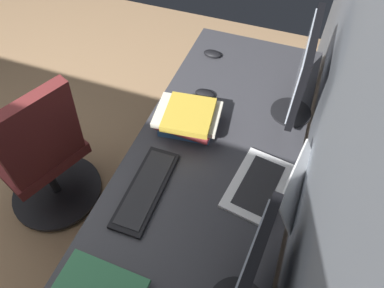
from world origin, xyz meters
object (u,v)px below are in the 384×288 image
monitor_secondary (244,286)px  mouse_spare (205,94)px  mouse_main (212,54)px  monitor_primary (303,71)px  laptop_leftmost (274,186)px  office_chair (43,158)px  keyboard_main (146,189)px  book_stack_far (188,118)px

monitor_secondary → mouse_spare: (-0.94, -0.43, -0.21)m
monitor_secondary → mouse_spare: monitor_secondary is taller
monitor_secondary → mouse_main: (-1.28, -0.50, -0.21)m
monitor_primary → laptop_leftmost: (0.49, 0.01, -0.22)m
monitor_primary → mouse_spare: bearing=-85.7°
monitor_primary → office_chair: (0.53, -1.20, -0.54)m
monitor_primary → mouse_spare: monitor_primary is taller
laptop_leftmost → monitor_secondary: bearing=-2.3°
mouse_spare → office_chair: 0.95m
mouse_main → office_chair: size_ratio=0.11×
mouse_main → keyboard_main: bearing=1.5°
keyboard_main → book_stack_far: (-0.39, 0.04, 0.05)m
keyboard_main → mouse_main: 0.96m
mouse_main → mouse_spare: (0.34, 0.07, 0.00)m
laptop_leftmost → mouse_spare: size_ratio=3.67×
monitor_secondary → laptop_leftmost: size_ratio=1.21×
mouse_spare → office_chair: bearing=-56.8°
laptop_leftmost → office_chair: office_chair is taller
monitor_secondary → keyboard_main: (-0.31, -0.48, -0.22)m
monitor_primary → book_stack_far: bearing=-58.9°
laptop_leftmost → keyboard_main: 0.53m
book_stack_far → office_chair: bearing=-70.9°
mouse_main → mouse_spare: bearing=11.6°
office_chair → monitor_secondary: bearing=69.5°
keyboard_main → office_chair: size_ratio=0.43×
monitor_primary → book_stack_far: 0.56m
monitor_primary → monitor_secondary: (0.97, -0.01, -0.04)m
mouse_spare → laptop_leftmost: bearing=44.9°
mouse_main → mouse_spare: 0.34m
mouse_main → book_stack_far: size_ratio=0.32×
monitor_primary → office_chair: bearing=-66.2°
laptop_leftmost → keyboard_main: size_ratio=0.91×
office_chair → laptop_leftmost: bearing=91.9°
monitor_primary → office_chair: monitor_primary is taller
monitor_primary → laptop_leftmost: size_ratio=1.22×
monitor_primary → laptop_leftmost: bearing=1.5°
mouse_main → monitor_secondary: bearing=21.5°
mouse_main → office_chair: (0.83, -0.69, -0.29)m
keyboard_main → office_chair: bearing=-100.4°
monitor_secondary → mouse_main: size_ratio=4.43×
mouse_spare → office_chair: (0.50, -0.76, -0.29)m
monitor_secondary → mouse_main: monitor_secondary is taller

